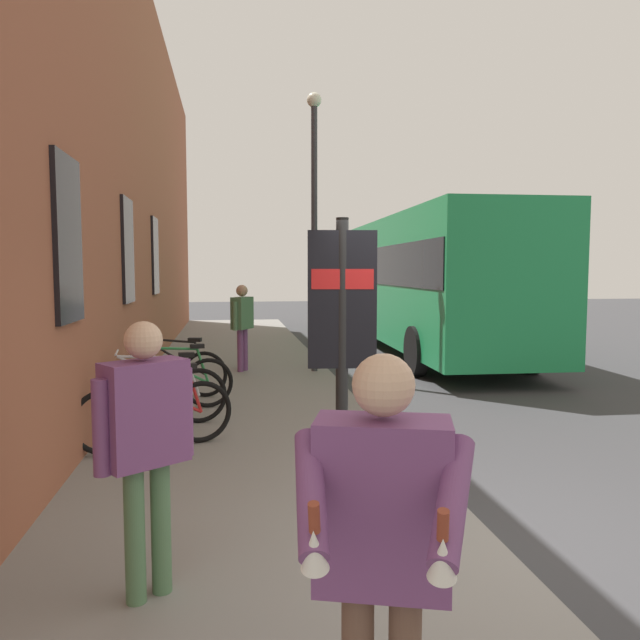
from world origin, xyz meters
name	(u,v)px	position (x,y,z in m)	size (l,w,h in m)	color
ground	(400,390)	(6.00, -1.00, 0.00)	(60.00, 60.00, 0.00)	#38383A
sidewalk_pavement	(240,372)	(8.00, 1.75, 0.06)	(24.00, 3.50, 0.12)	gray
station_facade	(137,179)	(8.99, 3.80, 3.98)	(22.00, 0.65, 7.96)	#9E563D
bicycle_leaning_wall	(156,414)	(2.66, 2.78, 0.51)	(0.68, 1.70, 0.97)	black
bicycle_nearest_sign	(158,396)	(3.68, 2.87, 0.51)	(0.48, 1.77, 0.97)	black
bicycle_mid_rack	(172,383)	(4.53, 2.77, 0.51)	(0.49, 1.76, 0.97)	black
bicycle_far_end	(173,372)	(5.49, 2.84, 0.51)	(0.58, 1.74, 0.97)	black
transit_info_sign	(342,319)	(0.61, 1.06, 1.72)	(0.14, 0.56, 2.40)	black
city_bus	(426,277)	(10.63, -3.00, 1.92)	(10.57, 2.87, 3.35)	#1E8C4C
pedestrian_near_bus	(146,431)	(-0.49, 2.46, 1.15)	(0.48, 0.54, 1.69)	#4C724C
pedestrian_crossing_street	(242,319)	(7.73, 1.70, 1.15)	(0.56, 0.46, 1.69)	#723F72
tourist_with_hotdogs	(382,533)	(-2.10, 1.42, 1.17)	(0.68, 0.67, 1.69)	brown
street_lamp	(314,209)	(7.54, 0.30, 3.28)	(0.28, 0.28, 5.35)	#333338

